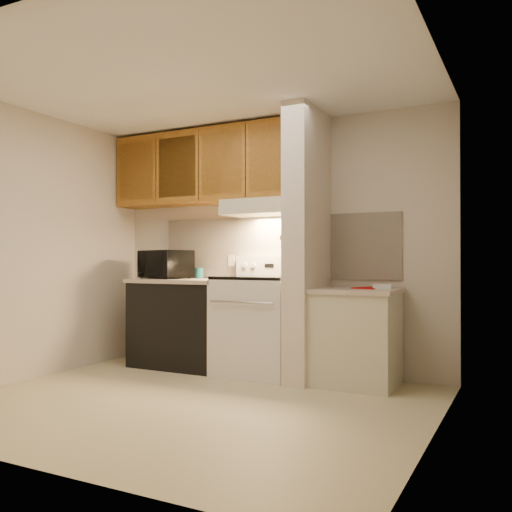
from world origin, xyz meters
The scene contains 50 objects.
floor centered at (0.00, 0.00, 0.00)m, with size 3.60×3.60×0.00m, color #C2B58A.
ceiling centered at (0.00, 0.00, 2.50)m, with size 3.60×3.60×0.00m, color white.
wall_back centered at (0.00, 1.50, 1.25)m, with size 3.60×0.02×2.50m, color beige.
wall_left centered at (-1.80, 0.00, 1.25)m, with size 0.02×3.00×2.50m, color beige.
wall_right centered at (1.80, 0.00, 1.25)m, with size 0.02×3.00×2.50m, color beige.
backsplash centered at (0.00, 1.49, 1.24)m, with size 2.60×0.02×0.63m, color beige.
range_body centered at (0.00, 1.16, 0.46)m, with size 0.76×0.65×0.92m, color silver.
oven_window centered at (0.00, 0.84, 0.50)m, with size 0.50×0.01×0.30m, color black.
oven_handle centered at (0.00, 0.80, 0.72)m, with size 0.02×0.02×0.65m, color silver.
cooktop centered at (0.00, 1.16, 0.94)m, with size 0.74×0.64×0.03m, color black.
range_backguard centered at (0.00, 1.44, 1.05)m, with size 0.76×0.08×0.20m, color silver.
range_display centered at (0.00, 1.40, 1.05)m, with size 0.10×0.01×0.04m, color black.
range_knob_left_outer centered at (-0.28, 1.40, 1.05)m, with size 0.05×0.05×0.02m, color silver.
range_knob_left_inner centered at (-0.18, 1.40, 1.05)m, with size 0.05×0.05×0.02m, color silver.
range_knob_right_inner centered at (0.18, 1.40, 1.05)m, with size 0.05×0.05×0.02m, color silver.
range_knob_right_outer centered at (0.28, 1.40, 1.05)m, with size 0.05×0.05×0.02m, color silver.
dishwasher_front centered at (-0.88, 1.17, 0.43)m, with size 1.00×0.63×0.87m, color black.
left_countertop centered at (-0.88, 1.17, 0.89)m, with size 1.04×0.67×0.04m, color #BDA897.
spoon_rest centered at (-1.09, 1.16, 0.92)m, with size 0.23×0.07×0.02m, color black.
teal_jar centered at (-0.83, 1.39, 0.97)m, with size 0.10×0.10×0.11m, color #1A5A5D.
outlet centered at (-0.48, 1.48, 1.10)m, with size 0.08×0.01×0.12m, color beige.
microwave centered at (-1.10, 1.15, 1.06)m, with size 0.54×0.36×0.30m, color black.
partition_pillar centered at (0.51, 1.15, 1.25)m, with size 0.22×0.70×2.50m, color beige.
pillar_trim centered at (0.39, 1.15, 1.30)m, with size 0.01×0.70×0.04m, color #9C6320.
knife_strip centered at (0.39, 1.10, 1.32)m, with size 0.02×0.42×0.04m, color black.
knife_blade_a centered at (0.38, 0.95, 1.22)m, with size 0.01×0.04×0.16m, color silver.
knife_handle_a centered at (0.38, 0.95, 1.37)m, with size 0.02×0.02×0.10m, color black.
knife_blade_b centered at (0.38, 1.03, 1.21)m, with size 0.01×0.04×0.18m, color silver.
knife_handle_b centered at (0.38, 1.02, 1.37)m, with size 0.02×0.02×0.10m, color black.
knife_blade_c centered at (0.38, 1.09, 1.20)m, with size 0.01×0.04×0.20m, color silver.
knife_handle_c centered at (0.38, 1.09, 1.37)m, with size 0.02×0.02×0.10m, color black.
knife_blade_d centered at (0.38, 1.17, 1.22)m, with size 0.01×0.04×0.16m, color silver.
knife_handle_d centered at (0.38, 1.18, 1.37)m, with size 0.02×0.02×0.10m, color black.
knife_blade_e centered at (0.38, 1.25, 1.21)m, with size 0.01×0.04×0.18m, color silver.
knife_handle_e centered at (0.38, 1.27, 1.37)m, with size 0.02×0.02×0.10m, color black.
oven_mitt centered at (0.38, 1.32, 1.19)m, with size 0.03×0.09×0.23m, color slate.
right_cab_base centered at (0.97, 1.15, 0.40)m, with size 0.70×0.60×0.81m, color beige.
right_countertop centered at (0.97, 1.15, 0.83)m, with size 0.74×0.64×0.04m, color #BDA897.
red_folder centered at (1.07, 1.25, 0.85)m, with size 0.21×0.29×0.01m, color #AD0806.
white_box centered at (1.19, 1.20, 0.87)m, with size 0.16×0.10×0.04m, color white.
range_hood centered at (0.00, 1.28, 1.62)m, with size 0.78×0.44×0.15m, color beige.
hood_lip centered at (0.00, 1.07, 1.58)m, with size 0.78×0.04×0.06m, color beige.
upper_cabinets centered at (-0.69, 1.32, 2.08)m, with size 2.18×0.33×0.77m, color #9C6320.
cab_door_a centered at (-1.51, 1.17, 2.08)m, with size 0.46×0.01×0.63m, color #9C6320.
cab_gap_a centered at (-1.23, 1.16, 2.08)m, with size 0.01×0.01×0.73m, color black.
cab_door_b centered at (-0.96, 1.17, 2.08)m, with size 0.46×0.01×0.63m, color #9C6320.
cab_gap_b centered at (-0.69, 1.16, 2.08)m, with size 0.01×0.01×0.73m, color black.
cab_door_c centered at (-0.42, 1.17, 2.08)m, with size 0.46×0.01×0.63m, color #9C6320.
cab_gap_c centered at (-0.14, 1.16, 2.08)m, with size 0.01×0.01×0.73m, color black.
cab_door_d centered at (0.13, 1.17, 2.08)m, with size 0.46×0.01×0.63m, color #9C6320.
Camera 1 is at (2.35, -3.51, 1.09)m, focal length 38.00 mm.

